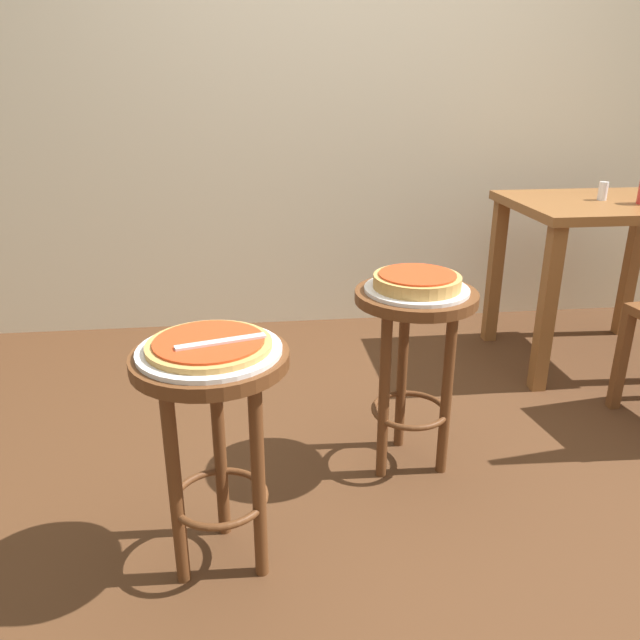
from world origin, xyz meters
TOP-DOWN VIEW (x-y plane):
  - ground_plane at (0.00, 0.00)m, footprint 6.00×6.00m
  - back_wall at (0.00, 1.65)m, footprint 6.00×0.10m
  - stool_foreground at (-0.62, -0.23)m, footprint 0.39×0.39m
  - serving_plate_foreground at (-0.62, -0.23)m, footprint 0.35×0.35m
  - pizza_foreground at (-0.62, -0.23)m, footprint 0.31×0.31m
  - stool_middle at (0.01, 0.17)m, footprint 0.39×0.39m
  - serving_plate_middle at (0.01, 0.17)m, footprint 0.33×0.33m
  - pizza_middle at (0.01, 0.17)m, footprint 0.28×0.28m
  - dining_table at (1.07, 0.94)m, footprint 0.83×0.66m
  - condiment_shaker at (1.05, 0.95)m, footprint 0.04×0.04m
  - pizza_server_knife at (-0.59, -0.25)m, footprint 0.22×0.08m

SIDE VIEW (x-z plane):
  - ground_plane at x=0.00m, z-range 0.00..0.00m
  - stool_foreground at x=-0.62m, z-range 0.16..0.79m
  - stool_middle at x=0.01m, z-range 0.16..0.79m
  - dining_table at x=1.07m, z-range 0.24..1.00m
  - serving_plate_foreground at x=-0.62m, z-range 0.63..0.65m
  - serving_plate_middle at x=0.01m, z-range 0.63..0.65m
  - pizza_foreground at x=-0.62m, z-range 0.65..0.67m
  - pizza_middle at x=0.01m, z-range 0.65..0.69m
  - pizza_server_knife at x=-0.59m, z-range 0.67..0.67m
  - condiment_shaker at x=1.05m, z-range 0.76..0.84m
  - back_wall at x=0.00m, z-range 0.00..3.00m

